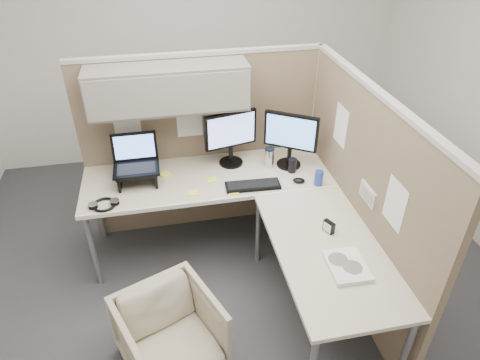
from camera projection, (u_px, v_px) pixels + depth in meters
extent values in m
plane|color=#313136|center=(234.00, 286.00, 3.44)|extent=(4.50, 4.50, 0.00)
cube|color=#7F6A53|center=(203.00, 147.00, 3.71)|extent=(2.00, 0.05, 1.60)
cube|color=#A8A399|center=(198.00, 53.00, 3.26)|extent=(2.00, 0.06, 0.03)
cube|color=slate|center=(168.00, 87.00, 3.21)|extent=(1.20, 0.34, 0.34)
cube|color=gray|center=(170.00, 96.00, 3.06)|extent=(1.18, 0.01, 0.30)
plane|color=white|center=(126.00, 117.00, 3.40)|extent=(0.26, 0.00, 0.26)
plane|color=white|center=(189.00, 120.00, 3.52)|extent=(0.26, 0.00, 0.26)
cube|color=#7F6A53|center=(359.00, 200.00, 3.06)|extent=(0.05, 2.00, 1.60)
cube|color=#A8A399|center=(379.00, 93.00, 2.61)|extent=(0.06, 2.00, 0.03)
cube|color=#A8A399|center=(312.00, 136.00, 3.88)|extent=(0.06, 0.06, 1.60)
cube|color=silver|center=(368.00, 194.00, 2.85)|extent=(0.02, 0.20, 0.12)
cube|color=gray|center=(366.00, 195.00, 2.84)|extent=(0.00, 0.16, 0.09)
plane|color=white|center=(341.00, 126.00, 3.16)|extent=(0.00, 0.26, 0.26)
plane|color=white|center=(395.00, 204.00, 2.52)|extent=(0.00, 0.26, 0.26)
cube|color=beige|center=(209.00, 177.00, 3.46)|extent=(2.00, 0.68, 0.03)
cube|color=beige|center=(328.00, 249.00, 2.76)|extent=(0.68, 1.30, 0.03)
cube|color=white|center=(215.00, 202.00, 3.19)|extent=(2.00, 0.02, 0.03)
cylinder|color=gray|center=(93.00, 251.00, 3.28)|extent=(0.04, 0.04, 0.70)
cylinder|color=gray|center=(99.00, 206.00, 3.75)|extent=(0.04, 0.04, 0.70)
cylinder|color=gray|center=(404.00, 356.00, 2.53)|extent=(0.04, 0.04, 0.70)
cylinder|color=gray|center=(258.00, 229.00, 3.49)|extent=(0.04, 0.04, 0.70)
imported|color=#B9A693|center=(170.00, 332.00, 2.72)|extent=(0.75, 0.73, 0.60)
cylinder|color=black|center=(231.00, 162.00, 3.61)|extent=(0.20, 0.20, 0.02)
cylinder|color=black|center=(231.00, 154.00, 3.57)|extent=(0.04, 0.04, 0.15)
cube|color=black|center=(231.00, 130.00, 3.44)|extent=(0.44, 0.13, 0.30)
cube|color=#869BE7|center=(232.00, 131.00, 3.43)|extent=(0.39, 0.09, 0.26)
cylinder|color=black|center=(289.00, 164.00, 3.59)|extent=(0.20, 0.20, 0.02)
cylinder|color=black|center=(289.00, 156.00, 3.54)|extent=(0.04, 0.04, 0.15)
cube|color=black|center=(291.00, 131.00, 3.42)|extent=(0.39, 0.27, 0.30)
cube|color=#5CA1FA|center=(290.00, 132.00, 3.40)|extent=(0.34, 0.22, 0.26)
cube|color=black|center=(137.00, 171.00, 3.30)|extent=(0.31, 0.25, 0.02)
cube|color=black|center=(119.00, 179.00, 3.31)|extent=(0.02, 0.23, 0.12)
cube|color=black|center=(156.00, 175.00, 3.36)|extent=(0.02, 0.23, 0.12)
cube|color=black|center=(136.00, 169.00, 3.29)|extent=(0.35, 0.25, 0.02)
cube|color=black|center=(134.00, 146.00, 3.35)|extent=(0.35, 0.06, 0.22)
cube|color=#598CF2|center=(134.00, 147.00, 3.34)|extent=(0.31, 0.04, 0.18)
cube|color=black|center=(253.00, 186.00, 3.32)|extent=(0.43, 0.16, 0.02)
ellipsoid|color=black|center=(299.00, 180.00, 3.37)|extent=(0.11, 0.09, 0.03)
cylinder|color=silver|center=(269.00, 158.00, 3.54)|extent=(0.08, 0.08, 0.16)
cylinder|color=black|center=(270.00, 149.00, 3.49)|extent=(0.08, 0.08, 0.01)
cylinder|color=#1E3FA5|center=(319.00, 178.00, 3.32)|extent=(0.07, 0.07, 0.12)
cylinder|color=black|center=(292.00, 165.00, 3.48)|extent=(0.07, 0.07, 0.12)
cube|color=#F3F841|center=(194.00, 193.00, 3.25)|extent=(0.08, 0.08, 0.01)
cube|color=#F3F841|center=(165.00, 175.00, 3.46)|extent=(0.11, 0.11, 0.01)
cube|color=#F3F841|center=(212.00, 180.00, 3.40)|extent=(0.08, 0.08, 0.01)
cube|color=#F3F841|center=(234.00, 191.00, 3.27)|extent=(0.09, 0.09, 0.01)
torus|color=black|center=(104.00, 205.00, 3.11)|extent=(0.19, 0.19, 0.02)
cylinder|color=black|center=(93.00, 206.00, 3.09)|extent=(0.07, 0.07, 0.03)
cylinder|color=black|center=(115.00, 202.00, 3.13)|extent=(0.07, 0.07, 0.03)
cube|color=white|center=(347.00, 266.00, 2.59)|extent=(0.24, 0.29, 0.03)
cylinder|color=silver|center=(352.00, 267.00, 2.56)|extent=(0.12, 0.12, 0.00)
cylinder|color=silver|center=(338.00, 259.00, 2.62)|extent=(0.12, 0.12, 0.00)
cube|color=black|center=(329.00, 227.00, 2.86)|extent=(0.06, 0.09, 0.08)
cube|color=white|center=(327.00, 228.00, 2.85)|extent=(0.03, 0.06, 0.06)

